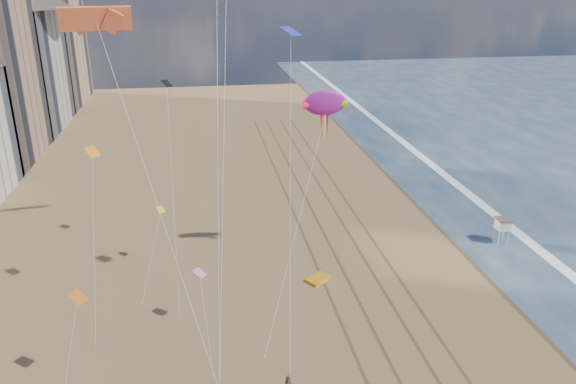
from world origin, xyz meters
name	(u,v)px	position (x,y,z in m)	size (l,w,h in m)	color
wet_sand	(457,212)	(19.00, 40.00, 0.00)	(260.00, 260.00, 0.00)	#42301E
foam	(489,210)	(23.20, 40.00, 0.00)	(260.00, 260.00, 0.00)	white
tracks	(350,259)	(2.55, 30.00, 0.01)	(7.68, 120.00, 0.01)	brown
lifeguard_stand	(503,224)	(19.90, 31.16, 2.23)	(1.60, 1.60, 2.90)	silver
grounded_kite	(318,279)	(-1.63, 26.39, 0.14)	(2.40, 1.53, 0.27)	orange
show_kite	(325,103)	(-0.56, 30.00, 16.52)	(5.94, 7.72, 22.61)	#91167F
small_kites	(172,157)	(-14.44, 23.92, 13.90)	(17.54, 21.36, 19.30)	#D75E14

